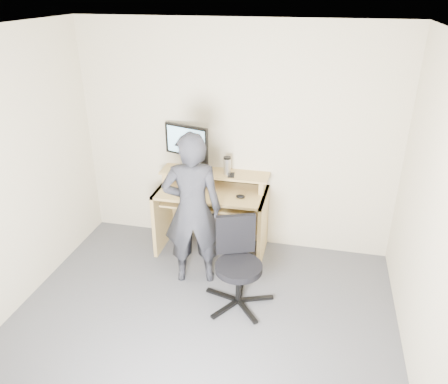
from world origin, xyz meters
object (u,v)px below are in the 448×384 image
at_px(monitor, 187,143).
at_px(office_chair, 238,260).
at_px(desk, 213,204).
at_px(person, 192,210).

xyz_separation_m(monitor, office_chair, (0.77, -0.97, -0.76)).
distance_m(desk, person, 0.68).
bearing_deg(person, desk, -108.78).
xyz_separation_m(office_chair, person, (-0.50, 0.24, 0.34)).
bearing_deg(monitor, office_chair, -34.71).
relative_size(monitor, office_chair, 0.62).
relative_size(desk, office_chair, 1.43).
bearing_deg(person, monitor, -84.14).
height_order(desk, person, person).
relative_size(office_chair, person, 0.53).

